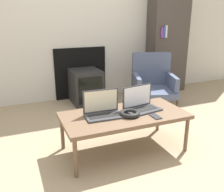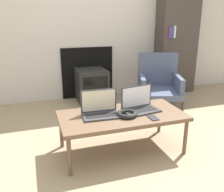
{
  "view_description": "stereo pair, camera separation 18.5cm",
  "coord_description": "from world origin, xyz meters",
  "px_view_note": "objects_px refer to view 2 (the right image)",
  "views": [
    {
      "loc": [
        -0.95,
        -1.71,
        1.27
      ],
      "look_at": [
        0.0,
        0.57,
        0.47
      ],
      "focal_mm": 40.0,
      "sensor_mm": 36.0,
      "label": 1
    },
    {
      "loc": [
        -0.78,
        -1.78,
        1.27
      ],
      "look_at": [
        0.0,
        0.57,
        0.47
      ],
      "focal_mm": 40.0,
      "sensor_mm": 36.0,
      "label": 2
    }
  ],
  "objects_px": {
    "phone": "(153,118)",
    "tv": "(92,86)",
    "laptop_right": "(139,105)",
    "armchair": "(159,81)",
    "laptop_left": "(100,109)",
    "headphones": "(127,114)"
  },
  "relations": [
    {
      "from": "laptop_left",
      "to": "phone",
      "type": "bearing_deg",
      "value": -24.22
    },
    {
      "from": "laptop_left",
      "to": "phone",
      "type": "height_order",
      "value": "laptop_left"
    },
    {
      "from": "laptop_left",
      "to": "armchair",
      "type": "bearing_deg",
      "value": 43.84
    },
    {
      "from": "laptop_right",
      "to": "phone",
      "type": "distance_m",
      "value": 0.23
    },
    {
      "from": "laptop_left",
      "to": "headphones",
      "type": "relative_size",
      "value": 1.81
    },
    {
      "from": "headphones",
      "to": "phone",
      "type": "height_order",
      "value": "headphones"
    },
    {
      "from": "laptop_right",
      "to": "phone",
      "type": "relative_size",
      "value": 2.93
    },
    {
      "from": "headphones",
      "to": "tv",
      "type": "relative_size",
      "value": 0.39
    },
    {
      "from": "laptop_left",
      "to": "laptop_right",
      "type": "distance_m",
      "value": 0.4
    },
    {
      "from": "laptop_left",
      "to": "tv",
      "type": "xyz_separation_m",
      "value": [
        0.28,
        1.48,
        -0.19
      ]
    },
    {
      "from": "headphones",
      "to": "armchair",
      "type": "relative_size",
      "value": 0.25
    },
    {
      "from": "phone",
      "to": "tv",
      "type": "height_order",
      "value": "tv"
    },
    {
      "from": "phone",
      "to": "tv",
      "type": "bearing_deg",
      "value": 95.14
    },
    {
      "from": "laptop_right",
      "to": "phone",
      "type": "bearing_deg",
      "value": -89.82
    },
    {
      "from": "laptop_right",
      "to": "phone",
      "type": "height_order",
      "value": "laptop_right"
    },
    {
      "from": "headphones",
      "to": "tv",
      "type": "bearing_deg",
      "value": 88.09
    },
    {
      "from": "laptop_left",
      "to": "armchair",
      "type": "xyz_separation_m",
      "value": [
        1.16,
        1.01,
        -0.07
      ]
    },
    {
      "from": "tv",
      "to": "armchair",
      "type": "xyz_separation_m",
      "value": [
        0.88,
        -0.47,
        0.12
      ]
    },
    {
      "from": "armchair",
      "to": "laptop_right",
      "type": "bearing_deg",
      "value": -107.44
    },
    {
      "from": "phone",
      "to": "laptop_right",
      "type": "bearing_deg",
      "value": 99.42
    },
    {
      "from": "laptop_left",
      "to": "phone",
      "type": "relative_size",
      "value": 2.79
    },
    {
      "from": "laptop_left",
      "to": "laptop_right",
      "type": "xyz_separation_m",
      "value": [
        0.4,
        -0.0,
        0.0
      ]
    }
  ]
}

